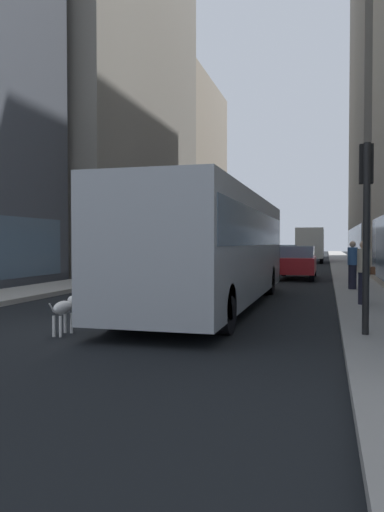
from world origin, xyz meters
TOP-DOWN VIEW (x-y plane):
  - ground_plane at (0.00, 35.00)m, footprint 120.00×120.00m
  - sidewalk_left at (-5.70, 35.00)m, footprint 2.40×110.00m
  - sidewalk_right at (5.70, 35.00)m, footprint 2.40×110.00m
  - building_left_far at (-11.90, 39.62)m, footprint 9.30×17.38m
  - transit_bus at (1.20, 3.94)m, footprint 2.78×11.53m
  - car_red_coupe at (2.80, 15.29)m, footprint 1.80×4.62m
  - car_silver_sedan at (1.20, 27.97)m, footprint 1.88×4.27m
  - car_white_van at (-2.80, 17.75)m, footprint 1.88×4.65m
  - box_truck at (2.80, 36.29)m, footprint 2.30×7.50m
  - dalmatian_dog at (-0.69, -0.99)m, footprint 0.22×0.96m
  - pedestrian_with_handbag at (5.18, 4.21)m, footprint 0.45×0.34m
  - pedestrian_in_coat at (5.11, 8.66)m, footprint 0.34×0.34m
  - traffic_light_near at (4.90, -0.22)m, footprint 0.24×0.40m

SIDE VIEW (x-z plane):
  - ground_plane at x=0.00m, z-range 0.00..0.00m
  - sidewalk_left at x=-5.70m, z-range 0.00..0.15m
  - sidewalk_right at x=5.70m, z-range 0.00..0.15m
  - dalmatian_dog at x=-0.69m, z-range 0.15..0.87m
  - car_silver_sedan at x=1.20m, z-range 0.01..1.63m
  - car_red_coupe at x=2.80m, z-range 0.01..1.63m
  - car_white_van at x=-2.80m, z-range 0.02..1.64m
  - pedestrian_in_coat at x=5.11m, z-range 0.17..1.86m
  - pedestrian_with_handbag at x=5.18m, z-range 0.17..1.86m
  - box_truck at x=2.80m, z-range 0.14..3.19m
  - transit_bus at x=1.20m, z-range 0.25..3.30m
  - traffic_light_near at x=4.90m, z-range 0.74..4.14m
  - building_left_far at x=-11.90m, z-range -0.01..18.48m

